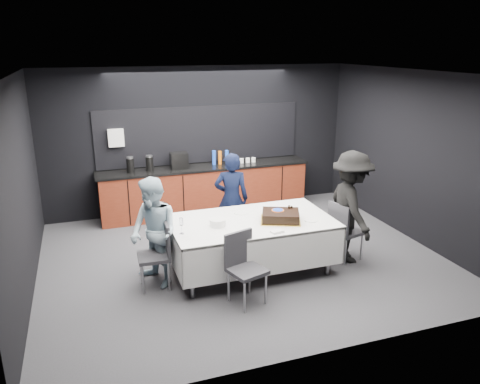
{
  "coord_description": "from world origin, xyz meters",
  "views": [
    {
      "loc": [
        -2.17,
        -6.27,
        3.2
      ],
      "look_at": [
        0.0,
        0.1,
        1.05
      ],
      "focal_mm": 35.0,
      "sensor_mm": 36.0,
      "label": 1
    }
  ],
  "objects_px": {
    "cake_assembly": "(281,216)",
    "person_right": "(351,207)",
    "person_left": "(154,233)",
    "party_table": "(251,229)",
    "plate_stack": "(218,222)",
    "person_center": "(231,199)",
    "chair_near": "(243,263)",
    "champagne_flute": "(181,223)",
    "chair_left": "(159,250)",
    "chair_right": "(343,227)"
  },
  "relations": [
    {
      "from": "chair_left",
      "to": "person_left",
      "type": "relative_size",
      "value": 0.61
    },
    {
      "from": "party_table",
      "to": "person_left",
      "type": "bearing_deg",
      "value": 179.23
    },
    {
      "from": "party_table",
      "to": "cake_assembly",
      "type": "xyz_separation_m",
      "value": [
        0.39,
        -0.16,
        0.21
      ]
    },
    {
      "from": "chair_left",
      "to": "chair_right",
      "type": "xyz_separation_m",
      "value": [
        2.77,
        -0.08,
        0.0
      ]
    },
    {
      "from": "chair_near",
      "to": "person_center",
      "type": "xyz_separation_m",
      "value": [
        0.43,
        1.81,
        0.23
      ]
    },
    {
      "from": "chair_near",
      "to": "person_left",
      "type": "relative_size",
      "value": 0.61
    },
    {
      "from": "cake_assembly",
      "to": "plate_stack",
      "type": "relative_size",
      "value": 3.1
    },
    {
      "from": "person_center",
      "to": "person_right",
      "type": "distance_m",
      "value": 1.91
    },
    {
      "from": "plate_stack",
      "to": "champagne_flute",
      "type": "xyz_separation_m",
      "value": [
        -0.53,
        -0.12,
        0.11
      ]
    },
    {
      "from": "party_table",
      "to": "plate_stack",
      "type": "bearing_deg",
      "value": -173.54
    },
    {
      "from": "party_table",
      "to": "champagne_flute",
      "type": "bearing_deg",
      "value": -170.59
    },
    {
      "from": "plate_stack",
      "to": "party_table",
      "type": "bearing_deg",
      "value": 6.46
    },
    {
      "from": "cake_assembly",
      "to": "champagne_flute",
      "type": "bearing_deg",
      "value": -179.39
    },
    {
      "from": "chair_near",
      "to": "person_right",
      "type": "xyz_separation_m",
      "value": [
        1.92,
        0.62,
        0.32
      ]
    },
    {
      "from": "cake_assembly",
      "to": "plate_stack",
      "type": "height_order",
      "value": "cake_assembly"
    },
    {
      "from": "chair_right",
      "to": "person_right",
      "type": "relative_size",
      "value": 0.54
    },
    {
      "from": "cake_assembly",
      "to": "champagne_flute",
      "type": "xyz_separation_m",
      "value": [
        -1.44,
        -0.02,
        0.09
      ]
    },
    {
      "from": "chair_near",
      "to": "chair_left",
      "type": "bearing_deg",
      "value": 142.88
    },
    {
      "from": "chair_near",
      "to": "person_center",
      "type": "bearing_deg",
      "value": 76.79
    },
    {
      "from": "cake_assembly",
      "to": "chair_right",
      "type": "height_order",
      "value": "cake_assembly"
    },
    {
      "from": "champagne_flute",
      "to": "person_center",
      "type": "bearing_deg",
      "value": 48.0
    },
    {
      "from": "person_right",
      "to": "chair_left",
      "type": "bearing_deg",
      "value": 95.49
    },
    {
      "from": "plate_stack",
      "to": "person_right",
      "type": "height_order",
      "value": "person_right"
    },
    {
      "from": "party_table",
      "to": "chair_near",
      "type": "relative_size",
      "value": 2.51
    },
    {
      "from": "person_center",
      "to": "chair_right",
      "type": "bearing_deg",
      "value": 156.39
    },
    {
      "from": "person_right",
      "to": "party_table",
      "type": "bearing_deg",
      "value": 91.24
    },
    {
      "from": "party_table",
      "to": "champagne_flute",
      "type": "xyz_separation_m",
      "value": [
        -1.05,
        -0.17,
        0.3
      ]
    },
    {
      "from": "champagne_flute",
      "to": "person_left",
      "type": "distance_m",
      "value": 0.43
    },
    {
      "from": "person_left",
      "to": "party_table",
      "type": "bearing_deg",
      "value": 64.79
    },
    {
      "from": "champagne_flute",
      "to": "person_left",
      "type": "relative_size",
      "value": 0.15
    },
    {
      "from": "chair_right",
      "to": "person_left",
      "type": "distance_m",
      "value": 2.83
    },
    {
      "from": "cake_assembly",
      "to": "person_left",
      "type": "bearing_deg",
      "value": 174.3
    },
    {
      "from": "cake_assembly",
      "to": "champagne_flute",
      "type": "relative_size",
      "value": 3.09
    },
    {
      "from": "party_table",
      "to": "person_center",
      "type": "distance_m",
      "value": 1.04
    },
    {
      "from": "party_table",
      "to": "chair_left",
      "type": "distance_m",
      "value": 1.35
    },
    {
      "from": "chair_left",
      "to": "person_center",
      "type": "xyz_separation_m",
      "value": [
        1.38,
        1.09,
        0.23
      ]
    },
    {
      "from": "cake_assembly",
      "to": "champagne_flute",
      "type": "height_order",
      "value": "champagne_flute"
    },
    {
      "from": "chair_near",
      "to": "person_left",
      "type": "distance_m",
      "value": 1.3
    },
    {
      "from": "cake_assembly",
      "to": "person_right",
      "type": "height_order",
      "value": "person_right"
    },
    {
      "from": "champagne_flute",
      "to": "chair_near",
      "type": "xyz_separation_m",
      "value": [
        0.66,
        -0.61,
        -0.4
      ]
    },
    {
      "from": "plate_stack",
      "to": "person_center",
      "type": "bearing_deg",
      "value": 63.06
    },
    {
      "from": "chair_near",
      "to": "person_center",
      "type": "distance_m",
      "value": 1.88
    },
    {
      "from": "chair_right",
      "to": "party_table",
      "type": "bearing_deg",
      "value": 174.07
    },
    {
      "from": "cake_assembly",
      "to": "chair_right",
      "type": "bearing_deg",
      "value": 0.56
    },
    {
      "from": "chair_left",
      "to": "person_right",
      "type": "bearing_deg",
      "value": -2.07
    },
    {
      "from": "party_table",
      "to": "plate_stack",
      "type": "height_order",
      "value": "plate_stack"
    },
    {
      "from": "chair_right",
      "to": "person_center",
      "type": "distance_m",
      "value": 1.84
    },
    {
      "from": "plate_stack",
      "to": "champagne_flute",
      "type": "bearing_deg",
      "value": -167.75
    },
    {
      "from": "plate_stack",
      "to": "chair_near",
      "type": "bearing_deg",
      "value": -80.1
    },
    {
      "from": "champagne_flute",
      "to": "chair_right",
      "type": "distance_m",
      "value": 2.51
    }
  ]
}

